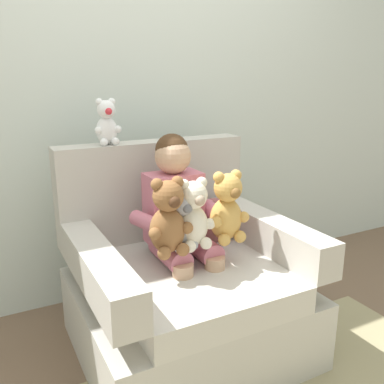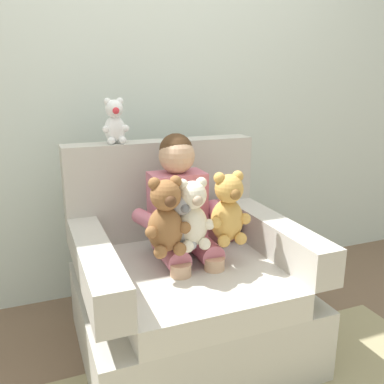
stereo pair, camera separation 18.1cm
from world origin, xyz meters
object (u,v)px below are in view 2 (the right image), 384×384
(seated_child, at_px, (182,214))
(plush_grey, at_px, (181,221))
(plush_cream, at_px, (192,216))
(plush_brown, at_px, (166,218))
(plush_white_on_backrest, at_px, (115,122))
(armchair, at_px, (185,287))
(plush_honey, at_px, (228,210))
(throw_pillow, at_px, (219,223))

(seated_child, relative_size, plush_grey, 3.11)
(seated_child, bearing_deg, plush_cream, -85.87)
(plush_brown, bearing_deg, plush_white_on_backrest, 95.92)
(armchair, bearing_deg, plush_honey, -38.88)
(plush_cream, bearing_deg, plush_white_on_backrest, 137.67)
(plush_honey, bearing_deg, throw_pillow, 51.57)
(plush_grey, bearing_deg, armchair, 64.93)
(armchair, distance_m, plush_white_on_backrest, 0.87)
(plush_honey, bearing_deg, plush_brown, 161.05)
(plush_brown, bearing_deg, armchair, 40.14)
(armchair, height_order, plush_grey, armchair)
(plush_cream, relative_size, plush_white_on_backrest, 1.40)
(plush_grey, bearing_deg, plush_cream, -10.55)
(plush_honey, xyz_separation_m, plush_cream, (-0.17, 0.00, -0.01))
(plush_brown, distance_m, plush_white_on_backrest, 0.61)
(plush_grey, height_order, plush_white_on_backrest, plush_white_on_backrest)
(plush_cream, relative_size, throw_pillow, 1.20)
(seated_child, xyz_separation_m, plush_grey, (-0.06, -0.15, 0.02))
(plush_cream, bearing_deg, seated_child, 108.37)
(armchair, distance_m, seated_child, 0.36)
(seated_child, distance_m, plush_white_on_backrest, 0.56)
(plush_grey, xyz_separation_m, throw_pillow, (0.30, 0.24, -0.13))
(seated_child, bearing_deg, plush_grey, -103.75)
(plush_honey, height_order, plush_brown, plush_brown)
(plush_white_on_backrest, height_order, throw_pillow, plush_white_on_backrest)
(plush_cream, bearing_deg, throw_pillow, 67.87)
(plush_brown, bearing_deg, plush_grey, 12.91)
(seated_child, xyz_separation_m, throw_pillow, (0.24, 0.10, -0.11))
(plush_cream, xyz_separation_m, plush_white_on_backrest, (-0.22, 0.47, 0.36))
(armchair, relative_size, throw_pillow, 3.85)
(plush_brown, height_order, plush_white_on_backrest, plush_white_on_backrest)
(plush_grey, bearing_deg, plush_white_on_backrest, 113.32)
(plush_grey, bearing_deg, plush_brown, -159.04)
(plush_honey, height_order, plush_white_on_backrest, plush_white_on_backrest)
(plush_brown, xyz_separation_m, throw_pillow, (0.38, 0.27, -0.16))
(armchair, bearing_deg, seated_child, 90.23)
(seated_child, distance_m, plush_grey, 0.16)
(plush_cream, height_order, plush_brown, plush_brown)
(plush_brown, bearing_deg, throw_pillow, 30.20)
(plush_grey, distance_m, plush_brown, 0.09)
(plush_cream, distance_m, throw_pillow, 0.39)
(throw_pillow, bearing_deg, plush_grey, -140.80)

